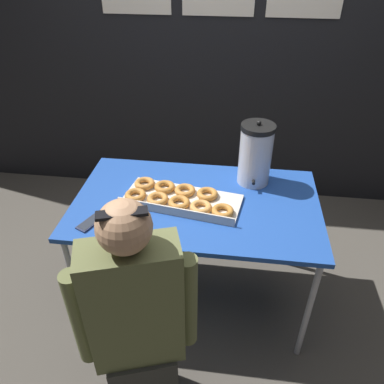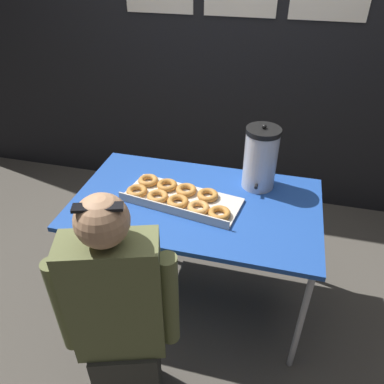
{
  "view_description": "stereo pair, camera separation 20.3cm",
  "coord_description": "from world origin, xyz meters",
  "px_view_note": "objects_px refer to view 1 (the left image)",
  "views": [
    {
      "loc": [
        0.19,
        -1.66,
        1.99
      ],
      "look_at": [
        -0.02,
        0.0,
        0.82
      ],
      "focal_mm": 35.0,
      "sensor_mm": 36.0,
      "label": 1
    },
    {
      "loc": [
        0.39,
        -1.62,
        1.99
      ],
      "look_at": [
        -0.02,
        0.0,
        0.82
      ],
      "focal_mm": 35.0,
      "sensor_mm": 36.0,
      "label": 2
    }
  ],
  "objects_px": {
    "donut_box": "(179,198)",
    "person_seated": "(138,326)",
    "coffee_urn": "(255,154)",
    "cell_phone": "(91,222)"
  },
  "relations": [
    {
      "from": "donut_box",
      "to": "person_seated",
      "type": "distance_m",
      "value": 0.72
    },
    {
      "from": "coffee_urn",
      "to": "person_seated",
      "type": "bearing_deg",
      "value": -116.4
    },
    {
      "from": "person_seated",
      "to": "donut_box",
      "type": "bearing_deg",
      "value": -113.96
    },
    {
      "from": "coffee_urn",
      "to": "cell_phone",
      "type": "bearing_deg",
      "value": -148.67
    },
    {
      "from": "donut_box",
      "to": "cell_phone",
      "type": "relative_size",
      "value": 4.09
    },
    {
      "from": "cell_phone",
      "to": "person_seated",
      "type": "xyz_separation_m",
      "value": [
        0.35,
        -0.46,
        -0.16
      ]
    },
    {
      "from": "donut_box",
      "to": "coffee_urn",
      "type": "distance_m",
      "value": 0.51
    },
    {
      "from": "coffee_urn",
      "to": "person_seated",
      "type": "xyz_separation_m",
      "value": [
        -0.48,
        -0.96,
        -0.34
      ]
    },
    {
      "from": "cell_phone",
      "to": "donut_box",
      "type": "bearing_deg",
      "value": 54.53
    },
    {
      "from": "coffee_urn",
      "to": "cell_phone",
      "type": "xyz_separation_m",
      "value": [
        -0.82,
        -0.5,
        -0.18
      ]
    }
  ]
}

